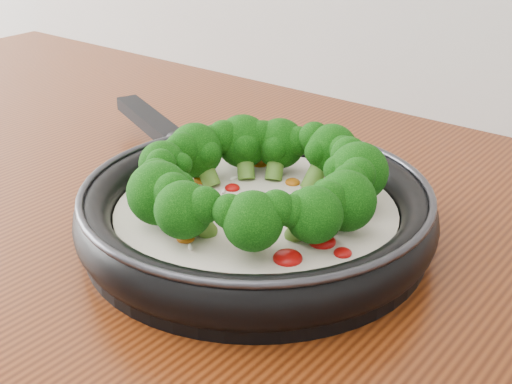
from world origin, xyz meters
The scene contains 1 object.
skillet centered at (0.10, 1.08, 0.94)m, with size 0.54×0.43×0.10m.
Camera 1 is at (0.45, 0.63, 1.22)m, focal length 49.08 mm.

